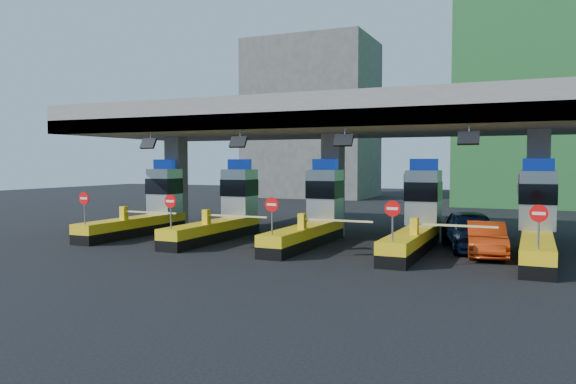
% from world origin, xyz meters
% --- Properties ---
extents(ground, '(120.00, 120.00, 0.00)m').
position_xyz_m(ground, '(0.00, 0.00, 0.00)').
color(ground, black).
rests_on(ground, ground).
extents(toll_canopy, '(28.00, 12.09, 7.00)m').
position_xyz_m(toll_canopy, '(0.00, 2.87, 6.13)').
color(toll_canopy, slate).
rests_on(toll_canopy, ground).
extents(toll_lane_far_left, '(4.43, 8.00, 4.16)m').
position_xyz_m(toll_lane_far_left, '(-10.00, 0.28, 1.40)').
color(toll_lane_far_left, black).
rests_on(toll_lane_far_left, ground).
extents(toll_lane_left, '(4.43, 8.00, 4.16)m').
position_xyz_m(toll_lane_left, '(-5.00, 0.28, 1.40)').
color(toll_lane_left, black).
rests_on(toll_lane_left, ground).
extents(toll_lane_center, '(4.43, 8.00, 4.16)m').
position_xyz_m(toll_lane_center, '(0.00, 0.28, 1.40)').
color(toll_lane_center, black).
rests_on(toll_lane_center, ground).
extents(toll_lane_right, '(4.43, 8.00, 4.16)m').
position_xyz_m(toll_lane_right, '(5.00, 0.28, 1.40)').
color(toll_lane_right, black).
rests_on(toll_lane_right, ground).
extents(toll_lane_far_right, '(4.43, 8.00, 4.16)m').
position_xyz_m(toll_lane_far_right, '(10.00, 0.28, 1.40)').
color(toll_lane_far_right, black).
rests_on(toll_lane_far_right, ground).
extents(bg_building_scaffold, '(18.00, 12.00, 28.00)m').
position_xyz_m(bg_building_scaffold, '(12.00, 32.00, 14.00)').
color(bg_building_scaffold, '#1E5926').
rests_on(bg_building_scaffold, ground).
extents(bg_building_concrete, '(14.00, 10.00, 18.00)m').
position_xyz_m(bg_building_concrete, '(-14.00, 36.00, 9.00)').
color(bg_building_concrete, '#4C4C49').
rests_on(bg_building_concrete, ground).
extents(van, '(3.57, 5.68, 1.80)m').
position_xyz_m(van, '(7.25, 1.16, 0.90)').
color(van, black).
rests_on(van, ground).
extents(red_car, '(2.11, 4.56, 1.45)m').
position_xyz_m(red_car, '(8.02, -0.31, 0.72)').
color(red_car, red).
rests_on(red_car, ground).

